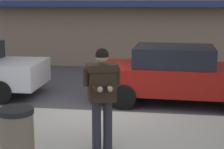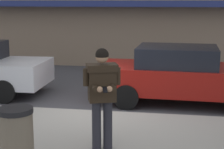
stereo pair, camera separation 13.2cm
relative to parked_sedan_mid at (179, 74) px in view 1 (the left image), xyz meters
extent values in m
plane|color=#3D3D42|center=(-1.95, -1.30, -0.79)|extent=(80.00, 80.00, 0.00)
cube|color=silver|center=(-0.95, -1.25, -0.79)|extent=(28.00, 0.12, 0.01)
cube|color=navy|center=(-0.95, 4.85, 1.81)|extent=(26.60, 0.70, 0.24)
cylinder|color=black|center=(-4.74, 0.92, -0.47)|extent=(0.64, 0.23, 0.64)
cylinder|color=black|center=(-4.70, -0.79, -0.47)|extent=(0.64, 0.23, 0.64)
cube|color=maroon|center=(0.04, 0.00, -0.12)|extent=(4.56, 1.97, 0.70)
cube|color=black|center=(-0.14, 0.00, 0.49)|extent=(2.12, 1.71, 0.52)
cylinder|color=black|center=(-1.33, 0.90, -0.47)|extent=(0.65, 0.24, 0.64)
cylinder|color=black|center=(-1.38, -0.81, -0.47)|extent=(0.65, 0.24, 0.64)
cylinder|color=#23232B|center=(-1.32, -3.76, -0.21)|extent=(0.16, 0.16, 0.88)
cylinder|color=#23232B|center=(-1.51, -3.82, -0.21)|extent=(0.16, 0.16, 0.88)
cube|color=black|center=(-1.42, -3.79, 0.55)|extent=(0.53, 0.44, 0.64)
cube|color=black|center=(-1.42, -3.79, 0.82)|extent=(0.60, 0.50, 0.12)
cylinder|color=black|center=(-1.16, -3.70, 0.66)|extent=(0.11, 0.11, 0.30)
cylinder|color=black|center=(-1.22, -3.89, 0.51)|extent=(0.20, 0.32, 0.10)
sphere|color=tan|center=(-1.24, -4.05, 0.51)|extent=(0.10, 0.10, 0.10)
cylinder|color=black|center=(-1.67, -3.88, 0.66)|extent=(0.11, 0.11, 0.30)
cylinder|color=black|center=(-1.50, -3.99, 0.51)|extent=(0.20, 0.32, 0.10)
sphere|color=tan|center=(-1.39, -4.10, 0.51)|extent=(0.10, 0.10, 0.10)
cube|color=black|center=(-1.30, -4.11, 0.51)|extent=(0.12, 0.16, 0.07)
sphere|color=tan|center=(-1.41, -3.82, 1.01)|extent=(0.22, 0.22, 0.22)
sphere|color=black|center=(-1.41, -3.82, 1.04)|extent=(0.23, 0.23, 0.23)
cylinder|color=#665B4C|center=(-2.57, -4.78, -0.20)|extent=(0.52, 0.52, 0.90)
cylinder|color=black|center=(-2.57, -4.78, 0.29)|extent=(0.55, 0.55, 0.08)
camera|label=1|loc=(-0.31, -9.96, 1.95)|focal=60.00mm
camera|label=2|loc=(-0.18, -9.94, 1.95)|focal=60.00mm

